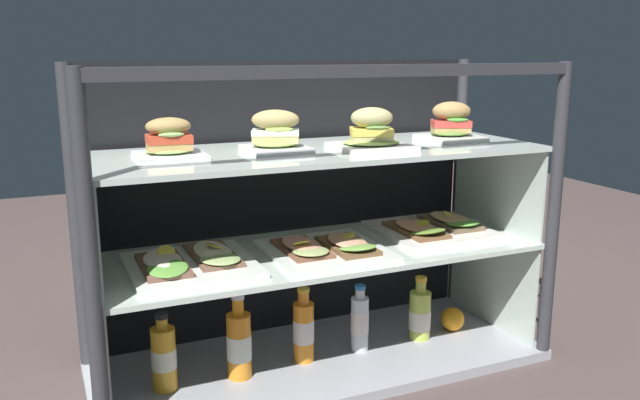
# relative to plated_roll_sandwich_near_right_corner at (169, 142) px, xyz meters

# --- Properties ---
(ground_plane) EXTENTS (6.00, 6.00, 0.02)m
(ground_plane) POSITION_rel_plated_roll_sandwich_near_right_corner_xyz_m (0.43, -0.02, -0.74)
(ground_plane) COLOR #4D3F3C
(ground_plane) RESTS_ON ground
(case_base_deck) EXTENTS (1.38, 0.53, 0.03)m
(case_base_deck) POSITION_rel_plated_roll_sandwich_near_right_corner_xyz_m (0.43, -0.02, -0.71)
(case_base_deck) COLOR #A0A2A8
(case_base_deck) RESTS_ON ground
(case_frame) EXTENTS (1.38, 0.53, 0.93)m
(case_frame) POSITION_rel_plated_roll_sandwich_near_right_corner_xyz_m (0.43, 0.11, -0.22)
(case_frame) COLOR #333338
(case_frame) RESTS_ON ground
(riser_lower_tier) EXTENTS (1.30, 0.45, 0.33)m
(riser_lower_tier) POSITION_rel_plated_roll_sandwich_near_right_corner_xyz_m (0.43, -0.02, -0.53)
(riser_lower_tier) COLOR silver
(riser_lower_tier) RESTS_ON case_base_deck
(shelf_lower_glass) EXTENTS (1.32, 0.47, 0.01)m
(shelf_lower_glass) POSITION_rel_plated_roll_sandwich_near_right_corner_xyz_m (0.43, -0.02, -0.36)
(shelf_lower_glass) COLOR silver
(shelf_lower_glass) RESTS_ON riser_lower_tier
(riser_upper_tier) EXTENTS (1.30, 0.45, 0.29)m
(riser_upper_tier) POSITION_rel_plated_roll_sandwich_near_right_corner_xyz_m (0.43, -0.02, -0.20)
(riser_upper_tier) COLOR silver
(riser_upper_tier) RESTS_ON shelf_lower_glass
(shelf_upper_glass) EXTENTS (1.32, 0.47, 0.01)m
(shelf_upper_glass) POSITION_rel_plated_roll_sandwich_near_right_corner_xyz_m (0.43, -0.02, -0.05)
(shelf_upper_glass) COLOR silver
(shelf_upper_glass) RESTS_ON riser_upper_tier
(plated_roll_sandwich_near_right_corner) EXTENTS (0.18, 0.18, 0.11)m
(plated_roll_sandwich_near_right_corner) POSITION_rel_plated_roll_sandwich_near_right_corner_xyz_m (0.00, 0.00, 0.00)
(plated_roll_sandwich_near_right_corner) COLOR white
(plated_roll_sandwich_near_right_corner) RESTS_ON shelf_upper_glass
(plated_roll_sandwich_center) EXTENTS (0.17, 0.17, 0.12)m
(plated_roll_sandwich_center) POSITION_rel_plated_roll_sandwich_near_right_corner_xyz_m (0.29, -0.02, 0.00)
(plated_roll_sandwich_center) COLOR white
(plated_roll_sandwich_center) RESTS_ON shelf_upper_glass
(plated_roll_sandwich_mid_right) EXTENTS (0.21, 0.21, 0.12)m
(plated_roll_sandwich_mid_right) POSITION_rel_plated_roll_sandwich_near_right_corner_xyz_m (0.57, -0.08, 0.00)
(plated_roll_sandwich_mid_right) COLOR white
(plated_roll_sandwich_mid_right) RESTS_ON shelf_upper_glass
(plated_roll_sandwich_right_of_center) EXTENTS (0.17, 0.17, 0.12)m
(plated_roll_sandwich_right_of_center) POSITION_rel_plated_roll_sandwich_near_right_corner_xyz_m (0.88, -0.02, 0.00)
(plated_roll_sandwich_right_of_center) COLOR white
(plated_roll_sandwich_right_of_center) RESTS_ON shelf_upper_glass
(open_sandwich_tray_far_right) EXTENTS (0.34, 0.34, 0.06)m
(open_sandwich_tray_far_right) POSITION_rel_plated_roll_sandwich_near_right_corner_xyz_m (0.03, -0.04, -0.33)
(open_sandwich_tray_far_right) COLOR white
(open_sandwich_tray_far_right) RESTS_ON shelf_lower_glass
(open_sandwich_tray_right_of_center) EXTENTS (0.34, 0.34, 0.06)m
(open_sandwich_tray_right_of_center) POSITION_rel_plated_roll_sandwich_near_right_corner_xyz_m (0.43, -0.07, -0.33)
(open_sandwich_tray_right_of_center) COLOR white
(open_sandwich_tray_right_of_center) RESTS_ON shelf_lower_glass
(open_sandwich_tray_center) EXTENTS (0.34, 0.34, 0.06)m
(open_sandwich_tray_center) POSITION_rel_plated_roll_sandwich_near_right_corner_xyz_m (0.84, -0.01, -0.33)
(open_sandwich_tray_center) COLOR white
(open_sandwich_tray_center) RESTS_ON shelf_lower_glass
(juice_bottle_front_fourth) EXTENTS (0.07, 0.07, 0.23)m
(juice_bottle_front_fourth) POSITION_rel_plated_roll_sandwich_near_right_corner_xyz_m (-0.05, -0.04, -0.60)
(juice_bottle_front_fourth) COLOR gold
(juice_bottle_front_fourth) RESTS_ON case_base_deck
(juice_bottle_back_right) EXTENTS (0.07, 0.07, 0.26)m
(juice_bottle_back_right) POSITION_rel_plated_roll_sandwich_near_right_corner_xyz_m (0.16, -0.05, -0.59)
(juice_bottle_back_right) COLOR orange
(juice_bottle_back_right) RESTS_ON case_base_deck
(juice_bottle_tucked_behind) EXTENTS (0.06, 0.06, 0.23)m
(juice_bottle_tucked_behind) POSITION_rel_plated_roll_sandwich_near_right_corner_xyz_m (0.37, -0.03, -0.59)
(juice_bottle_tucked_behind) COLOR orange
(juice_bottle_tucked_behind) RESTS_ON case_base_deck
(juice_bottle_front_left_end) EXTENTS (0.06, 0.06, 0.22)m
(juice_bottle_front_left_end) POSITION_rel_plated_roll_sandwich_near_right_corner_xyz_m (0.56, -0.03, -0.60)
(juice_bottle_front_left_end) COLOR silver
(juice_bottle_front_left_end) RESTS_ON case_base_deck
(juice_bottle_front_second) EXTENTS (0.07, 0.07, 0.21)m
(juice_bottle_front_second) POSITION_rel_plated_roll_sandwich_near_right_corner_xyz_m (0.79, -0.03, -0.61)
(juice_bottle_front_second) COLOR #BBCD4F
(juice_bottle_front_second) RESTS_ON case_base_deck
(orange_fruit_beside_bottles) EXTENTS (0.08, 0.08, 0.08)m
(orange_fruit_beside_bottles) POSITION_rel_plated_roll_sandwich_near_right_corner_xyz_m (0.92, -0.03, -0.66)
(orange_fruit_beside_bottles) COLOR orange
(orange_fruit_beside_bottles) RESTS_ON case_base_deck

